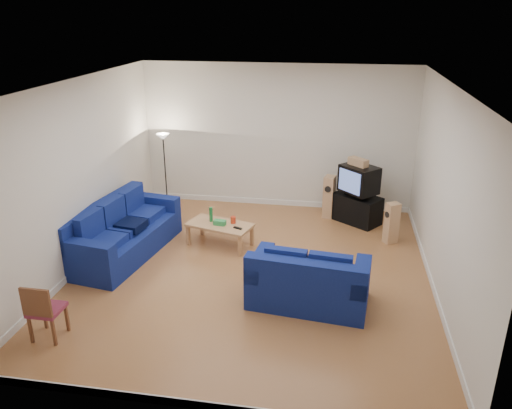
% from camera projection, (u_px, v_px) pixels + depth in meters
% --- Properties ---
extents(room, '(6.01, 6.51, 3.21)m').
position_uv_depth(room, '(252.00, 188.00, 8.08)').
color(room, brown).
rests_on(room, ground).
extents(sofa_three_seat, '(1.47, 2.65, 0.97)m').
position_uv_depth(sofa_three_seat, '(121.00, 235.00, 9.19)').
color(sofa_three_seat, navy).
rests_on(sofa_three_seat, ground).
extents(sofa_loveseat, '(1.89, 1.19, 0.89)m').
position_uv_depth(sofa_loveseat, '(308.00, 285.00, 7.59)').
color(sofa_loveseat, navy).
rests_on(sofa_loveseat, ground).
extents(coffee_table, '(1.34, 0.92, 0.44)m').
position_uv_depth(coffee_table, '(220.00, 226.00, 9.49)').
color(coffee_table, tan).
rests_on(coffee_table, ground).
extents(bottle, '(0.08, 0.08, 0.29)m').
position_uv_depth(bottle, '(211.00, 214.00, 9.54)').
color(bottle, '#197233').
rests_on(bottle, coffee_table).
extents(tissue_box, '(0.24, 0.15, 0.09)m').
position_uv_depth(tissue_box, '(220.00, 223.00, 9.42)').
color(tissue_box, green).
rests_on(tissue_box, coffee_table).
extents(red_canister, '(0.12, 0.12, 0.13)m').
position_uv_depth(red_canister, '(233.00, 220.00, 9.49)').
color(red_canister, red).
rests_on(red_canister, coffee_table).
extents(remote, '(0.18, 0.12, 0.02)m').
position_uv_depth(remote, '(238.00, 228.00, 9.27)').
color(remote, black).
rests_on(remote, coffee_table).
extents(tv_stand, '(1.10, 1.01, 0.59)m').
position_uv_depth(tv_stand, '(357.00, 209.00, 10.58)').
color(tv_stand, black).
rests_on(tv_stand, ground).
extents(av_receiver, '(0.53, 0.52, 0.10)m').
position_uv_depth(av_receiver, '(357.00, 193.00, 10.50)').
color(av_receiver, black).
rests_on(av_receiver, tv_stand).
extents(television, '(0.89, 0.89, 0.56)m').
position_uv_depth(television, '(359.00, 179.00, 10.30)').
color(television, black).
rests_on(television, av_receiver).
extents(centre_speaker, '(0.43, 0.43, 0.15)m').
position_uv_depth(centre_speaker, '(358.00, 162.00, 10.22)').
color(centre_speaker, tan).
rests_on(centre_speaker, television).
extents(speaker_left, '(0.27, 0.32, 0.93)m').
position_uv_depth(speaker_left, '(329.00, 197.00, 10.77)').
color(speaker_left, tan).
rests_on(speaker_left, ground).
extents(speaker_right, '(0.30, 0.28, 0.82)m').
position_uv_depth(speaker_right, '(392.00, 223.00, 9.59)').
color(speaker_right, tan).
rests_on(speaker_right, ground).
extents(floor_lamp, '(0.29, 0.29, 1.71)m').
position_uv_depth(floor_lamp, '(164.00, 147.00, 10.98)').
color(floor_lamp, black).
rests_on(floor_lamp, ground).
extents(dining_chair, '(0.42, 0.42, 0.87)m').
position_uv_depth(dining_chair, '(43.00, 309.00, 6.71)').
color(dining_chair, brown).
rests_on(dining_chair, ground).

